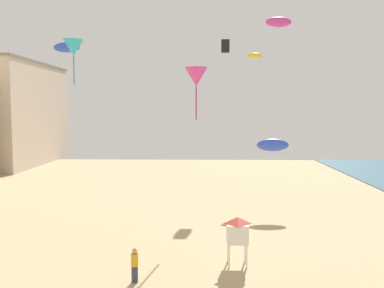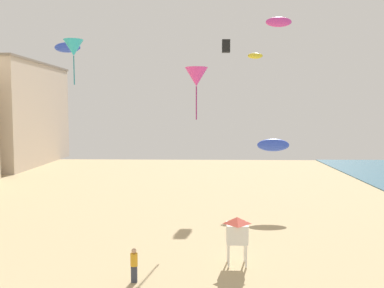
% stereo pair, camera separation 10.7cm
% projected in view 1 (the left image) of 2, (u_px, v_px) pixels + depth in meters
% --- Properties ---
extents(kite_flyer, '(0.34, 0.34, 1.64)m').
position_uv_depth(kite_flyer, '(135.00, 263.00, 19.83)').
color(kite_flyer, '#383D4C').
rests_on(kite_flyer, ground).
extents(lifeguard_stand, '(1.10, 1.10, 2.55)m').
position_uv_depth(lifeguard_stand, '(237.00, 230.00, 22.05)').
color(lifeguard_stand, white).
rests_on(lifeguard_stand, ground).
extents(kite_magenta_delta, '(1.63, 1.63, 3.70)m').
position_uv_depth(kite_magenta_delta, '(196.00, 77.00, 29.92)').
color(kite_magenta_delta, '#DB3D9E').
extents(kite_blue_parafoil, '(2.64, 0.73, 1.03)m').
position_uv_depth(kite_blue_parafoil, '(273.00, 145.00, 34.80)').
color(kite_blue_parafoil, blue).
extents(kite_yellow_parafoil, '(1.60, 0.44, 0.62)m').
position_uv_depth(kite_yellow_parafoil, '(254.00, 56.00, 44.63)').
color(kite_yellow_parafoil, yellow).
extents(kite_blue_parafoil_2, '(2.71, 0.75, 1.05)m').
position_uv_depth(kite_blue_parafoil_2, '(67.00, 47.00, 43.54)').
color(kite_blue_parafoil_2, blue).
extents(kite_cyan_delta, '(1.21, 1.21, 2.75)m').
position_uv_depth(kite_cyan_delta, '(73.00, 48.00, 25.83)').
color(kite_cyan_delta, '#2DB7CC').
extents(kite_magenta_parafoil, '(1.69, 0.47, 0.66)m').
position_uv_depth(kite_magenta_parafoil, '(278.00, 22.00, 27.63)').
color(kite_magenta_parafoil, '#DB3D9E').
extents(kite_black_box_2, '(0.82, 0.82, 1.29)m').
position_uv_depth(kite_black_box_2, '(225.00, 46.00, 43.44)').
color(kite_black_box_2, black).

